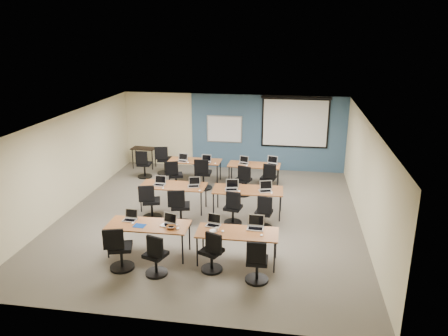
% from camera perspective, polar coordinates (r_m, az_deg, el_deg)
% --- Properties ---
extents(floor, '(8.00, 9.00, 0.02)m').
position_cam_1_polar(floor, '(12.00, -1.90, -6.38)').
color(floor, '#6B6354').
rests_on(floor, ground).
extents(ceiling, '(8.00, 9.00, 0.02)m').
position_cam_1_polar(ceiling, '(11.17, -2.04, 6.36)').
color(ceiling, white).
rests_on(ceiling, ground).
extents(wall_back, '(8.00, 0.04, 2.70)m').
position_cam_1_polar(wall_back, '(15.79, 1.17, 4.77)').
color(wall_back, beige).
rests_on(wall_back, ground).
extents(wall_front, '(8.00, 0.04, 2.70)m').
position_cam_1_polar(wall_front, '(7.50, -8.69, -10.83)').
color(wall_front, beige).
rests_on(wall_front, ground).
extents(wall_left, '(0.04, 9.00, 2.70)m').
position_cam_1_polar(wall_left, '(12.87, -19.73, 0.66)').
color(wall_left, beige).
rests_on(wall_left, ground).
extents(wall_right, '(0.04, 9.00, 2.70)m').
position_cam_1_polar(wall_right, '(11.47, 18.06, -1.22)').
color(wall_right, beige).
rests_on(wall_right, ground).
extents(blue_accent_panel, '(5.50, 0.04, 2.70)m').
position_cam_1_polar(blue_accent_panel, '(15.64, 5.71, 4.55)').
color(blue_accent_panel, '#3D5977').
rests_on(blue_accent_panel, wall_back).
extents(whiteboard, '(1.28, 0.03, 0.98)m').
position_cam_1_polar(whiteboard, '(15.74, 0.05, 5.10)').
color(whiteboard, '#A5ADB4').
rests_on(whiteboard, wall_back).
extents(projector_screen, '(2.40, 0.10, 1.82)m').
position_cam_1_polar(projector_screen, '(15.44, 9.30, 6.27)').
color(projector_screen, black).
rests_on(projector_screen, wall_back).
extents(training_table_front_left, '(1.84, 0.77, 0.73)m').
position_cam_1_polar(training_table_front_left, '(10.00, -9.84, -7.50)').
color(training_table_front_left, olive).
rests_on(training_table_front_left, floor).
extents(training_table_front_right, '(1.77, 0.74, 0.73)m').
position_cam_1_polar(training_table_front_right, '(9.52, 1.75, -8.59)').
color(training_table_front_right, olive).
rests_on(training_table_front_right, floor).
extents(training_table_mid_left, '(1.84, 0.77, 0.73)m').
position_cam_1_polar(training_table_mid_left, '(12.30, -6.63, -2.42)').
color(training_table_mid_left, '#9A6343').
rests_on(training_table_mid_left, floor).
extents(training_table_mid_right, '(1.91, 0.79, 0.73)m').
position_cam_1_polar(training_table_mid_right, '(11.92, 3.13, -2.99)').
color(training_table_mid_right, olive).
rests_on(training_table_mid_right, floor).
extents(training_table_back_left, '(1.74, 0.72, 0.73)m').
position_cam_1_polar(training_table_back_left, '(14.51, -3.84, 0.82)').
color(training_table_back_left, brown).
rests_on(training_table_back_left, floor).
extents(training_table_back_right, '(1.67, 0.69, 0.73)m').
position_cam_1_polar(training_table_back_right, '(14.08, 3.96, 0.27)').
color(training_table_back_right, olive).
rests_on(training_table_back_right, floor).
extents(laptop_0, '(0.30, 0.26, 0.23)m').
position_cam_1_polar(laptop_0, '(10.26, -12.13, -6.33)').
color(laptop_0, silver).
rests_on(laptop_0, training_table_front_left).
extents(mouse_0, '(0.09, 0.11, 0.04)m').
position_cam_1_polar(mouse_0, '(10.08, -11.83, -7.06)').
color(mouse_0, white).
rests_on(mouse_0, training_table_front_left).
extents(task_chair_0, '(0.53, 0.52, 1.00)m').
position_cam_1_polar(task_chair_0, '(9.62, -13.50, -10.62)').
color(task_chair_0, black).
rests_on(task_chair_0, floor).
extents(laptop_1, '(0.33, 0.28, 0.25)m').
position_cam_1_polar(laptop_1, '(9.86, -7.17, -7.07)').
color(laptop_1, silver).
rests_on(laptop_1, training_table_front_left).
extents(mouse_1, '(0.08, 0.11, 0.04)m').
position_cam_1_polar(mouse_1, '(9.68, -6.06, -7.84)').
color(mouse_1, white).
rests_on(mouse_1, training_table_front_left).
extents(task_chair_1, '(0.48, 0.47, 0.95)m').
position_cam_1_polar(task_chair_1, '(9.28, -8.90, -11.61)').
color(task_chair_1, black).
rests_on(task_chair_1, floor).
extents(laptop_2, '(0.31, 0.27, 0.24)m').
position_cam_1_polar(laptop_2, '(9.78, -1.37, -7.15)').
color(laptop_2, '#AEAEAF').
rests_on(laptop_2, training_table_front_right).
extents(mouse_2, '(0.07, 0.10, 0.03)m').
position_cam_1_polar(mouse_2, '(9.50, -0.18, -8.25)').
color(mouse_2, white).
rests_on(mouse_2, training_table_front_right).
extents(task_chair_2, '(0.49, 0.46, 0.95)m').
position_cam_1_polar(task_chair_2, '(9.31, -1.55, -11.29)').
color(task_chair_2, black).
rests_on(task_chair_2, floor).
extents(laptop_3, '(0.36, 0.31, 0.27)m').
position_cam_1_polar(laptop_3, '(9.67, 4.16, -7.45)').
color(laptop_3, '#A9A9AC').
rests_on(laptop_3, training_table_front_right).
extents(mouse_3, '(0.08, 0.11, 0.03)m').
position_cam_1_polar(mouse_3, '(9.36, 4.93, -8.74)').
color(mouse_3, white).
rests_on(mouse_3, training_table_front_right).
extents(task_chair_3, '(0.48, 0.48, 0.96)m').
position_cam_1_polar(task_chair_3, '(8.97, 4.30, -12.49)').
color(task_chair_3, black).
rests_on(task_chair_3, floor).
extents(laptop_4, '(0.32, 0.27, 0.24)m').
position_cam_1_polar(laptop_4, '(12.34, -8.41, -1.91)').
color(laptop_4, silver).
rests_on(laptop_4, training_table_mid_left).
extents(mouse_4, '(0.08, 0.11, 0.03)m').
position_cam_1_polar(mouse_4, '(12.05, -7.97, -2.63)').
color(mouse_4, white).
rests_on(mouse_4, training_table_mid_left).
extents(task_chair_4, '(0.52, 0.51, 0.99)m').
position_cam_1_polar(task_chair_4, '(11.88, -9.58, -4.73)').
color(task_chair_4, black).
rests_on(task_chair_4, floor).
extents(laptop_5, '(0.32, 0.27, 0.24)m').
position_cam_1_polar(laptop_5, '(12.14, -3.96, -2.10)').
color(laptop_5, '#B7B7BF').
rests_on(laptop_5, training_table_mid_left).
extents(mouse_5, '(0.08, 0.10, 0.03)m').
position_cam_1_polar(mouse_5, '(11.79, -3.20, -2.95)').
color(mouse_5, white).
rests_on(mouse_5, training_table_mid_left).
extents(task_chair_5, '(0.54, 0.54, 1.02)m').
position_cam_1_polar(task_chair_5, '(11.41, -5.80, -5.49)').
color(task_chair_5, black).
rests_on(task_chair_5, floor).
extents(laptop_6, '(0.34, 0.29, 0.26)m').
position_cam_1_polar(laptop_6, '(11.87, 1.03, -2.51)').
color(laptop_6, silver).
rests_on(laptop_6, training_table_mid_right).
extents(mouse_6, '(0.07, 0.11, 0.04)m').
position_cam_1_polar(mouse_6, '(11.73, 2.00, -3.04)').
color(mouse_6, white).
rests_on(mouse_6, training_table_mid_right).
extents(task_chair_6, '(0.47, 0.47, 0.96)m').
position_cam_1_polar(task_chair_6, '(11.39, 1.18, -5.59)').
color(task_chair_6, black).
rests_on(task_chair_6, floor).
extents(laptop_7, '(0.34, 0.29, 0.26)m').
position_cam_1_polar(laptop_7, '(11.81, 5.46, -2.69)').
color(laptop_7, '#B7B7BE').
rests_on(laptop_7, training_table_mid_right).
extents(mouse_7, '(0.06, 0.09, 0.03)m').
position_cam_1_polar(mouse_7, '(11.65, 6.24, -3.29)').
color(mouse_7, white).
rests_on(mouse_7, training_table_mid_right).
extents(task_chair_7, '(0.46, 0.46, 0.94)m').
position_cam_1_polar(task_chair_7, '(11.18, 5.23, -6.16)').
color(task_chair_7, black).
rests_on(task_chair_7, floor).
extents(laptop_8, '(0.31, 0.27, 0.24)m').
position_cam_1_polar(laptop_8, '(14.44, -5.44, 1.13)').
color(laptop_8, '#AEAEAE').
rests_on(laptop_8, training_table_back_left).
extents(mouse_8, '(0.09, 0.11, 0.04)m').
position_cam_1_polar(mouse_8, '(14.26, -4.73, 0.73)').
color(mouse_8, white).
rests_on(mouse_8, training_table_back_left).
extents(task_chair_8, '(0.50, 0.48, 0.97)m').
position_cam_1_polar(task_chair_8, '(13.92, -6.44, -1.25)').
color(task_chair_8, black).
rests_on(task_chair_8, floor).
extents(laptop_9, '(0.32, 0.27, 0.24)m').
position_cam_1_polar(laptop_9, '(14.25, -2.37, 0.97)').
color(laptop_9, '#A8A8AA').
rests_on(laptop_9, training_table_back_left).
extents(mouse_9, '(0.06, 0.10, 0.03)m').
position_cam_1_polar(mouse_9, '(14.11, -1.14, 0.61)').
color(mouse_9, white).
rests_on(mouse_9, training_table_back_left).
extents(task_chair_9, '(0.55, 0.55, 1.03)m').
position_cam_1_polar(task_chair_9, '(13.86, -2.78, -1.11)').
color(task_chair_9, black).
rests_on(task_chair_9, floor).
extents(laptop_10, '(0.30, 0.26, 0.23)m').
position_cam_1_polar(laptop_10, '(14.13, 2.60, 0.82)').
color(laptop_10, '#B8B8B9').
rests_on(laptop_10, training_table_back_right).
extents(mouse_10, '(0.07, 0.10, 0.03)m').
position_cam_1_polar(mouse_10, '(13.91, 2.99, 0.33)').
color(mouse_10, white).
rests_on(mouse_10, training_table_back_right).
extents(task_chair_10, '(0.52, 0.50, 0.99)m').
position_cam_1_polar(task_chair_10, '(13.34, 2.51, -1.96)').
color(task_chair_10, black).
rests_on(task_chair_10, floor).
extents(laptop_11, '(0.34, 0.29, 0.26)m').
position_cam_1_polar(laptop_11, '(14.12, 6.33, 0.73)').
color(laptop_11, '#A0A0AC').
rests_on(laptop_11, training_table_back_right).
extents(mouse_11, '(0.08, 0.11, 0.04)m').
position_cam_1_polar(mouse_11, '(13.91, 6.71, 0.24)').
color(mouse_11, white).
rests_on(mouse_11, training_table_back_right).
extents(task_chair_11, '(0.49, 0.49, 0.97)m').
position_cam_1_polar(task_chair_11, '(13.62, 5.82, -1.65)').
color(task_chair_11, black).
rests_on(task_chair_11, floor).
extents(blue_mousepad, '(0.28, 0.24, 0.01)m').
position_cam_1_polar(blue_mousepad, '(9.95, -10.99, -7.41)').
color(blue_mousepad, navy).
rests_on(blue_mousepad, training_table_front_left).
extents(snack_bowl, '(0.24, 0.24, 0.05)m').
position_cam_1_polar(snack_bowl, '(9.71, -6.89, -7.68)').
color(snack_bowl, brown).
rests_on(snack_bowl, training_table_front_left).
extents(snack_plate, '(0.21, 0.21, 0.01)m').
position_cam_1_polar(snack_plate, '(9.54, -1.37, -8.17)').
color(snack_plate, white).
rests_on(snack_plate, training_table_front_right).
extents(coffee_cup, '(0.08, 0.08, 0.07)m').
position_cam_1_polar(coffee_cup, '(9.50, -0.93, -8.02)').
color(coffee_cup, white).
rests_on(coffee_cup, snack_plate).
extents(utility_table, '(0.86, 0.48, 0.75)m').
position_cam_1_polar(utility_table, '(16.20, -10.45, 2.25)').
color(utility_table, black).
rests_on(utility_table, floor).
extents(spare_chair_a, '(0.55, 0.55, 1.03)m').
position_cam_1_polar(spare_chair_a, '(15.42, -7.83, 0.73)').
color(spare_chair_a, black).
rests_on(spare_chair_a, floor).
extents(spare_chair_b, '(0.49, 0.49, 0.98)m').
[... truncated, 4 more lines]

